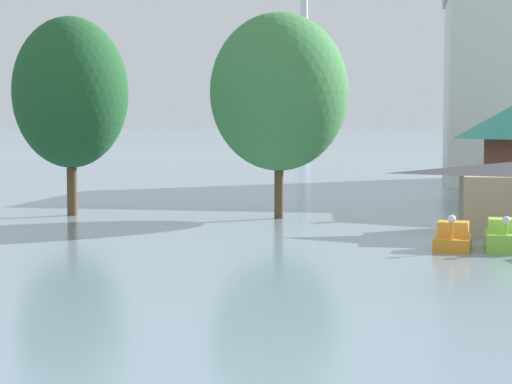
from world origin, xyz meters
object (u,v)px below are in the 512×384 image
object	(u,v)px
shoreline_tree_mid	(279,92)
shoreline_tree_tall_left	(71,93)
pedal_boat_lime	(504,238)
pedal_boat_orange	(453,239)

from	to	relation	value
shoreline_tree_mid	shoreline_tree_tall_left	bearing A→B (deg)	-178.31
shoreline_tree_tall_left	shoreline_tree_mid	bearing A→B (deg)	1.69
pedal_boat_lime	shoreline_tree_mid	size ratio (longest dim) A/B	0.23
pedal_boat_orange	shoreline_tree_tall_left	distance (m)	25.64
pedal_boat_orange	shoreline_tree_tall_left	size ratio (longest dim) A/B	0.21
pedal_boat_orange	shoreline_tree_tall_left	xyz separation A→B (m)	(-21.96, 11.30, 6.89)
pedal_boat_lime	shoreline_tree_tall_left	distance (m)	27.46
shoreline_tree_tall_left	pedal_boat_orange	bearing A→B (deg)	-27.24
pedal_boat_orange	shoreline_tree_mid	distance (m)	16.49
shoreline_tree_tall_left	pedal_boat_lime	bearing A→B (deg)	-24.72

